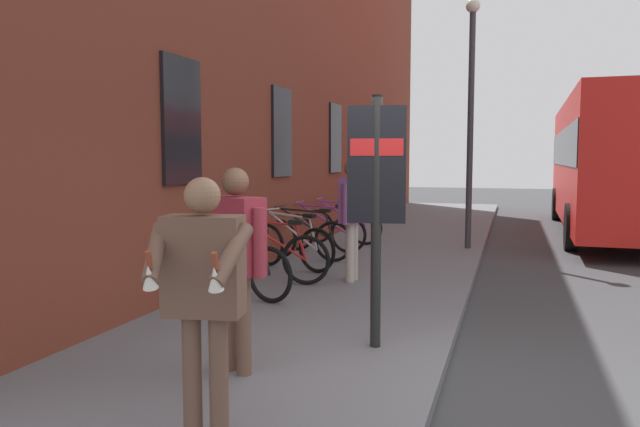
{
  "coord_description": "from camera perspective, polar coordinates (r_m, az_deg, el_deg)",
  "views": [
    {
      "loc": [
        -4.88,
        -0.52,
        1.93
      ],
      "look_at": [
        2.01,
        1.65,
        1.28
      ],
      "focal_mm": 34.24,
      "sensor_mm": 36.0,
      "label": 1
    }
  ],
  "objects": [
    {
      "name": "bicycle_end_of_row",
      "position": [
        8.9,
        -4.52,
        -4.02
      ],
      "size": [
        0.48,
        1.77,
        0.97
      ],
      "color": "black",
      "rests_on": "sidewalk_pavement"
    },
    {
      "name": "bicycle_beside_lamp",
      "position": [
        10.85,
        -1.32,
        -2.35
      ],
      "size": [
        0.48,
        1.77,
        0.97
      ],
      "color": "black",
      "rests_on": "sidewalk_pavement"
    },
    {
      "name": "pedestrian_near_bus",
      "position": [
        8.94,
        3.02,
        0.53
      ],
      "size": [
        0.67,
        0.29,
        1.78
      ],
      "color": "#B2A599",
      "rests_on": "sidewalk_pavement"
    },
    {
      "name": "transit_info_sign",
      "position": [
        5.78,
        5.3,
        3.05
      ],
      "size": [
        0.18,
        0.56,
        2.4
      ],
      "color": "black",
      "rests_on": "sidewalk_pavement"
    },
    {
      "name": "city_bus",
      "position": [
        17.19,
        25.88,
        4.63
      ],
      "size": [
        10.55,
        2.82,
        3.35
      ],
      "color": "red",
      "rests_on": "ground"
    },
    {
      "name": "bicycle_by_door",
      "position": [
        12.88,
        2.01,
        -1.15
      ],
      "size": [
        0.48,
        1.77,
        0.97
      ],
      "color": "black",
      "rests_on": "sidewalk_pavement"
    },
    {
      "name": "sidewalk_pavement",
      "position": [
        13.21,
        7.43,
        -3.0
      ],
      "size": [
        24.0,
        3.5,
        0.12
      ],
      "primitive_type": "cube",
      "color": "slate",
      "rests_on": "ground"
    },
    {
      "name": "bicycle_leaning_wall",
      "position": [
        9.97,
        -2.65,
        -3.02
      ],
      "size": [
        0.72,
        1.69,
        0.97
      ],
      "color": "black",
      "rests_on": "sidewalk_pavement"
    },
    {
      "name": "ground",
      "position": [
        11.06,
        19.78,
        -5.18
      ],
      "size": [
        60.0,
        60.0,
        0.0
      ],
      "primitive_type": "plane",
      "color": "#38383A"
    },
    {
      "name": "pedestrian_crossing_street",
      "position": [
        5.14,
        -7.86,
        -3.27
      ],
      "size": [
        0.43,
        0.61,
        1.74
      ],
      "color": "brown",
      "rests_on": "sidewalk_pavement"
    },
    {
      "name": "street_lamp",
      "position": [
        12.64,
        13.93,
        10.14
      ],
      "size": [
        0.28,
        0.28,
        4.92
      ],
      "color": "#333338",
      "rests_on": "sidewalk_pavement"
    },
    {
      "name": "bicycle_nearest_sign",
      "position": [
        8.02,
        -7.56,
        -5.08
      ],
      "size": [
        0.68,
        1.7,
        0.97
      ],
      "color": "black",
      "rests_on": "sidewalk_pavement"
    },
    {
      "name": "bicycle_far_end",
      "position": [
        11.82,
        0.28,
        -1.72
      ],
      "size": [
        0.48,
        1.77,
        0.97
      ],
      "color": "black",
      "rests_on": "sidewalk_pavement"
    },
    {
      "name": "station_facade",
      "position": [
        14.83,
        0.2,
        16.83
      ],
      "size": [
        22.0,
        0.65,
        9.86
      ],
      "color": "brown",
      "rests_on": "ground"
    },
    {
      "name": "tourist_with_hotdogs",
      "position": [
        3.87,
        -10.9,
        -6.3
      ],
      "size": [
        0.64,
        0.64,
        1.7
      ],
      "color": "brown",
      "rests_on": "sidewalk_pavement"
    }
  ]
}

